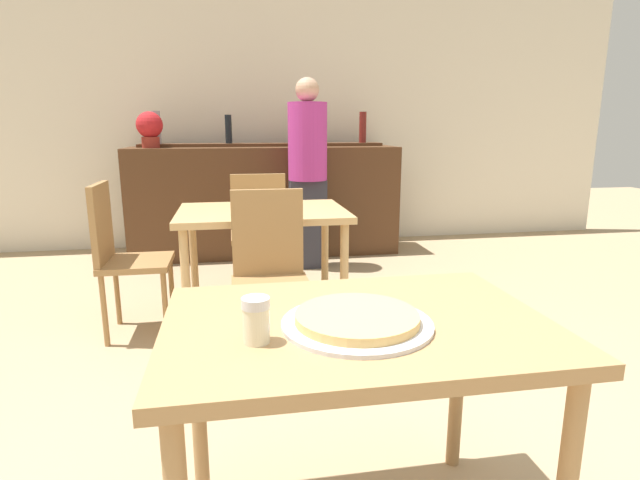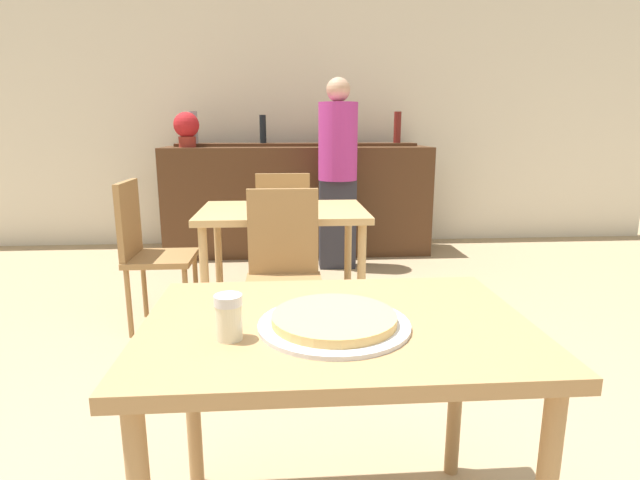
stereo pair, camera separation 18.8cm
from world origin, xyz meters
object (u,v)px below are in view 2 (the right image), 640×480
at_px(pizza_tray, 334,321).
at_px(cheese_shaker, 229,317).
at_px(chair_far_side_front, 284,266).
at_px(chair_far_side_back, 283,226).
at_px(person_standing, 338,168).
at_px(potted_plant, 187,128).
at_px(chair_far_side_left, 147,245).

distance_m(pizza_tray, cheese_shaker, 0.28).
relative_size(chair_far_side_front, cheese_shaker, 8.12).
bearing_deg(cheese_shaker, pizza_tray, 12.01).
xyz_separation_m(chair_far_side_back, person_standing, (0.48, 0.76, 0.37)).
bearing_deg(potted_plant, cheese_shaker, -78.35).
relative_size(chair_far_side_front, pizza_tray, 2.31).
bearing_deg(chair_far_side_front, cheese_shaker, -95.50).
distance_m(chair_far_side_back, cheese_shaker, 2.46).
bearing_deg(person_standing, chair_far_side_back, -122.22).
xyz_separation_m(chair_far_side_left, person_standing, (1.33, 1.30, 0.37)).
height_order(pizza_tray, potted_plant, potted_plant).
relative_size(chair_far_side_back, pizza_tray, 2.31).
height_order(chair_far_side_front, pizza_tray, chair_far_side_front).
distance_m(chair_far_side_left, potted_plant, 1.96).
relative_size(chair_far_side_left, potted_plant, 2.84).
bearing_deg(chair_far_side_front, chair_far_side_back, 90.00).
height_order(chair_far_side_back, chair_far_side_left, same).
height_order(chair_far_side_left, cheese_shaker, chair_far_side_left).
bearing_deg(chair_far_side_left, pizza_tray, -152.07).
bearing_deg(chair_far_side_front, person_standing, 75.31).
distance_m(chair_far_side_front, chair_far_side_back, 1.07).
bearing_deg(chair_far_side_left, chair_far_side_front, -122.38).
bearing_deg(chair_far_side_front, potted_plant, 110.88).
xyz_separation_m(pizza_tray, potted_plant, (-1.04, 3.68, 0.49)).
distance_m(chair_far_side_front, person_standing, 1.93).
distance_m(chair_far_side_front, cheese_shaker, 1.40).
bearing_deg(chair_far_side_left, potted_plant, 1.78).
bearing_deg(potted_plant, pizza_tray, -74.25).
height_order(cheese_shaker, person_standing, person_standing).
height_order(cheese_shaker, potted_plant, potted_plant).
relative_size(chair_far_side_front, chair_far_side_left, 1.00).
height_order(chair_far_side_front, potted_plant, potted_plant).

